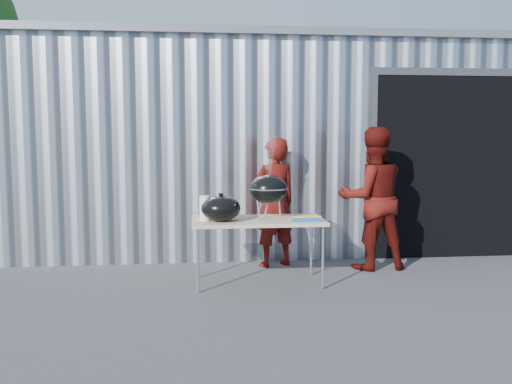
{
  "coord_description": "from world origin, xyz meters",
  "views": [
    {
      "loc": [
        -0.35,
        -5.82,
        1.74
      ],
      "look_at": [
        0.35,
        0.68,
        1.05
      ],
      "focal_mm": 40.0,
      "sensor_mm": 36.0,
      "label": 1
    }
  ],
  "objects": [
    {
      "name": "building",
      "position": [
        0.92,
        4.59,
        1.54
      ],
      "size": [
        8.2,
        6.2,
        3.1
      ],
      "color": "silver",
      "rests_on": "ground"
    },
    {
      "name": "grill_lid",
      "position": [
        -0.06,
        0.47,
        0.89
      ],
      "size": [
        0.44,
        0.44,
        0.32
      ],
      "color": "black",
      "rests_on": "folding_table"
    },
    {
      "name": "person_cook",
      "position": [
        0.67,
        1.41,
        0.83
      ],
      "size": [
        0.72,
        0.6,
        1.67
      ],
      "primitive_type": "imported",
      "rotation": [
        0.0,
        0.0,
        3.54
      ],
      "color": "#4A0D09",
      "rests_on": "ground"
    },
    {
      "name": "person_bystander",
      "position": [
        1.89,
        1.15,
        0.9
      ],
      "size": [
        0.92,
        0.74,
        1.8
      ],
      "primitive_type": "imported",
      "rotation": [
        0.0,
        0.0,
        3.21
      ],
      "color": "#4A0D09",
      "rests_on": "ground"
    },
    {
      "name": "ground",
      "position": [
        0.0,
        0.0,
        0.0
      ],
      "size": [
        80.0,
        80.0,
        0.0
      ],
      "primitive_type": "plane",
      "color": "#3A3A3D"
    },
    {
      "name": "folding_table",
      "position": [
        0.36,
        0.57,
        0.71
      ],
      "size": [
        1.5,
        0.75,
        0.75
      ],
      "color": "tan",
      "rests_on": "ground"
    },
    {
      "name": "foil_box",
      "position": [
        0.88,
        0.32,
        0.78
      ],
      "size": [
        0.32,
        0.06,
        0.06
      ],
      "color": "#1B50B0",
      "rests_on": "folding_table"
    },
    {
      "name": "paper_towels",
      "position": [
        -0.24,
        0.52,
        0.89
      ],
      "size": [
        0.12,
        0.12,
        0.28
      ],
      "primitive_type": "cylinder",
      "color": "white",
      "rests_on": "folding_table"
    },
    {
      "name": "white_tub",
      "position": [
        -0.19,
        0.74,
        0.8
      ],
      "size": [
        0.2,
        0.15,
        0.1
      ],
      "primitive_type": "cube",
      "color": "white",
      "rests_on": "folding_table"
    },
    {
      "name": "kettle_grill",
      "position": [
        0.49,
        0.58,
        1.17
      ],
      "size": [
        0.45,
        0.45,
        0.94
      ],
      "color": "black",
      "rests_on": "folding_table"
    }
  ]
}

